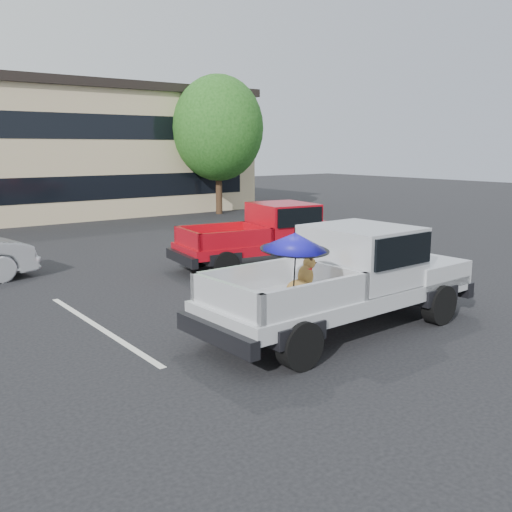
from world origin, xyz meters
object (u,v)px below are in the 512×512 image
object	(u,v)px
tree_back	(96,127)
red_pickup	(278,231)
tree_right	(218,128)
silver_pickup	(353,272)

from	to	relation	value
tree_back	red_pickup	bearing A→B (deg)	-97.80
red_pickup	tree_right	bearing A→B (deg)	72.18
tree_right	tree_back	bearing A→B (deg)	110.56
tree_back	tree_right	bearing A→B (deg)	-69.44
tree_back	silver_pickup	world-z (taller)	tree_back
tree_right	silver_pickup	distance (m)	18.98
silver_pickup	tree_right	bearing A→B (deg)	62.39
tree_right	tree_back	world-z (taller)	tree_back
tree_right	red_pickup	distance (m)	13.28
tree_right	red_pickup	size ratio (longest dim) A/B	1.23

